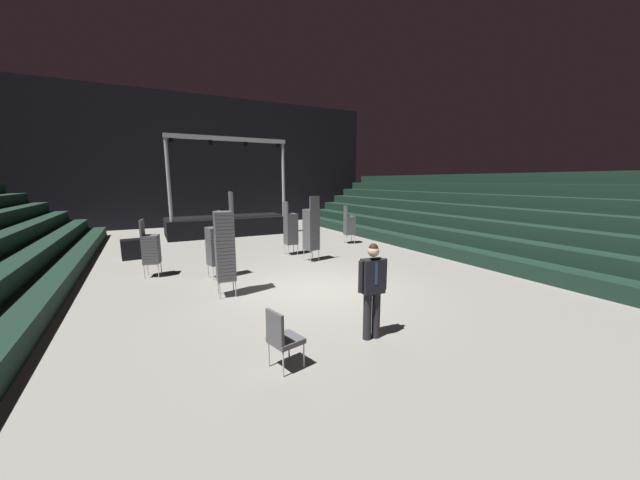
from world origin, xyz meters
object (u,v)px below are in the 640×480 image
at_px(chair_stack_front_left, 291,228).
at_px(chair_stack_mid_right, 311,229).
at_px(equipment_road_case, 135,249).
at_px(loose_chair_near_man, 282,336).
at_px(chair_stack_mid_left, 151,248).
at_px(chair_stack_mid_centre, 225,245).
at_px(chair_stack_rear_left, 349,225).
at_px(stage_riser, 228,224).
at_px(chair_stack_front_right, 216,245).
at_px(man_with_tie, 373,286).

distance_m(chair_stack_front_left, chair_stack_mid_right, 1.36).
xyz_separation_m(equipment_road_case, loose_chair_near_man, (2.09, -9.45, 0.18)).
bearing_deg(chair_stack_mid_left, chair_stack_front_left, 114.64).
relative_size(chair_stack_mid_centre, chair_stack_rear_left, 1.50).
distance_m(stage_riser, chair_stack_rear_left, 6.81).
distance_m(chair_stack_mid_centre, chair_stack_rear_left, 8.03).
height_order(chair_stack_mid_left, chair_stack_mid_right, chair_stack_mid_right).
relative_size(chair_stack_mid_right, chair_stack_rear_left, 1.35).
bearing_deg(equipment_road_case, chair_stack_rear_left, -6.87).
bearing_deg(chair_stack_mid_centre, chair_stack_front_right, 1.11).
relative_size(stage_riser, chair_stack_rear_left, 3.58).
height_order(chair_stack_rear_left, loose_chair_near_man, chair_stack_rear_left).
bearing_deg(chair_stack_rear_left, chair_stack_front_left, -61.46).
distance_m(stage_riser, chair_stack_mid_right, 7.69).
distance_m(stage_riser, chair_stack_mid_centre, 10.20).
relative_size(chair_stack_mid_left, chair_stack_mid_right, 0.74).
height_order(chair_stack_mid_left, equipment_road_case, chair_stack_mid_left).
bearing_deg(chair_stack_mid_centre, loose_chair_near_man, -175.60).
bearing_deg(man_with_tie, chair_stack_mid_left, -56.56).
bearing_deg(man_with_tie, chair_stack_front_left, -96.22).
bearing_deg(chair_stack_front_right, man_with_tie, -174.35).
relative_size(stage_riser, chair_stack_mid_right, 2.66).
relative_size(stage_riser, chair_stack_front_right, 3.12).
height_order(stage_riser, chair_stack_mid_left, stage_riser).
height_order(chair_stack_front_left, chair_stack_front_right, chair_stack_front_left).
bearing_deg(chair_stack_mid_right, loose_chair_near_man, -131.69).
height_order(man_with_tie, equipment_road_case, man_with_tie).
bearing_deg(chair_stack_rear_left, man_with_tie, -17.77).
distance_m(chair_stack_front_right, equipment_road_case, 4.57).
height_order(stage_riser, man_with_tie, stage_riser).
xyz_separation_m(chair_stack_front_left, loose_chair_near_man, (-3.25, -7.45, -0.49)).
bearing_deg(chair_stack_front_left, chair_stack_mid_right, 9.61).
distance_m(chair_stack_front_left, chair_stack_mid_left, 4.95).
bearing_deg(chair_stack_mid_left, loose_chair_near_man, 27.53).
height_order(man_with_tie, loose_chair_near_man, man_with_tie).
bearing_deg(chair_stack_mid_left, man_with_tie, 42.03).
distance_m(man_with_tie, loose_chair_near_man, 1.87).
bearing_deg(chair_stack_mid_right, chair_stack_rear_left, 25.00).
distance_m(stage_riser, chair_stack_mid_left, 8.13).
distance_m(chair_stack_front_right, chair_stack_rear_left, 7.08).
bearing_deg(chair_stack_mid_right, chair_stack_front_left, 88.00).
relative_size(stage_riser, equipment_road_case, 6.81).
relative_size(chair_stack_front_right, equipment_road_case, 2.18).
height_order(chair_stack_mid_centre, chair_stack_rear_left, chair_stack_mid_centre).
distance_m(stage_riser, chair_stack_front_right, 8.49).
height_order(stage_riser, chair_stack_front_right, stage_riser).
xyz_separation_m(stage_riser, chair_stack_front_right, (-2.14, -8.21, 0.41)).
xyz_separation_m(stage_riser, chair_stack_mid_left, (-3.83, -7.17, 0.29)).
bearing_deg(chair_stack_front_right, loose_chair_near_man, 166.76).
distance_m(man_with_tie, equipment_road_case, 10.05).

